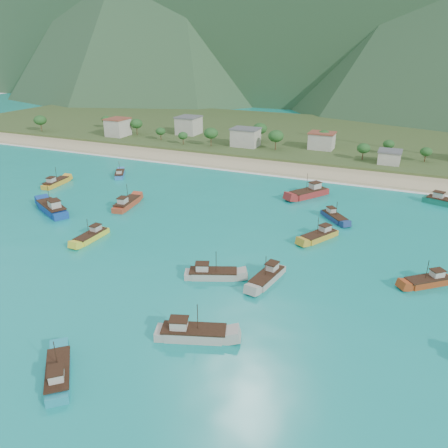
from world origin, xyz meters
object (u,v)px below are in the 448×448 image
at_px(boat_21, 120,174).
at_px(boat_10, 58,375).
at_px(boat_6, 52,209).
at_px(boat_14, 428,282).
at_px(boat_0, 127,204).
at_px(boat_5, 56,183).
at_px(boat_25, 212,275).
at_px(boat_12, 91,237).
at_px(boat_13, 309,193).
at_px(boat_7, 334,217).
at_px(boat_8, 319,236).
at_px(boat_26, 267,278).
at_px(boat_1, 446,202).
at_px(boat_24, 192,334).

bearing_deg(boat_21, boat_10, -89.81).
bearing_deg(boat_6, boat_14, -63.26).
xyz_separation_m(boat_0, boat_5, (-31.35, 7.18, -0.08)).
height_order(boat_6, boat_25, boat_6).
distance_m(boat_0, boat_12, 21.20).
bearing_deg(boat_10, boat_21, 80.31).
distance_m(boat_13, boat_14, 50.86).
bearing_deg(boat_7, boat_21, -50.07).
bearing_deg(boat_21, boat_6, -114.40).
xyz_separation_m(boat_8, boat_10, (-21.82, -57.49, -0.01)).
relative_size(boat_0, boat_10, 1.22).
height_order(boat_6, boat_14, boat_6).
height_order(boat_7, boat_10, boat_10).
distance_m(boat_5, boat_6, 24.56).
bearing_deg(boat_10, boat_8, 28.25).
height_order(boat_5, boat_10, boat_5).
relative_size(boat_21, boat_26, 0.87).
relative_size(boat_10, boat_12, 0.99).
bearing_deg(boat_1, boat_5, -58.04).
xyz_separation_m(boat_6, boat_25, (52.31, -14.26, -0.34)).
relative_size(boat_21, boat_25, 0.86).
distance_m(boat_10, boat_13, 86.44).
bearing_deg(boat_12, boat_14, -171.82).
bearing_deg(boat_5, boat_12, -43.15).
relative_size(boat_0, boat_12, 1.20).
height_order(boat_7, boat_12, boat_12).
xyz_separation_m(boat_12, boat_25, (32.14, -4.95, 0.07)).
distance_m(boat_7, boat_14, 33.11).
xyz_separation_m(boat_6, boat_8, (66.94, 11.09, -0.35)).
relative_size(boat_8, boat_25, 0.97).
bearing_deg(boat_8, boat_0, 28.29).
height_order(boat_10, boat_26, boat_26).
bearing_deg(boat_21, boat_12, -92.19).
bearing_deg(boat_24, boat_12, -140.28).
distance_m(boat_13, boat_25, 53.65).
xyz_separation_m(boat_0, boat_12, (5.00, -20.60, -0.18)).
bearing_deg(boat_7, boat_25, 26.13).
bearing_deg(boat_24, boat_26, 147.68).
bearing_deg(boat_13, boat_10, 114.67).
xyz_separation_m(boat_6, boat_13, (57.86, 39.10, -0.07)).
height_order(boat_24, boat_25, boat_24).
height_order(boat_0, boat_6, boat_6).
bearing_deg(boat_5, boat_6, -54.53).
xyz_separation_m(boat_12, boat_26, (41.95, -1.94, 0.06)).
bearing_deg(boat_13, boat_26, 127.97).
relative_size(boat_10, boat_26, 0.91).
distance_m(boat_0, boat_13, 50.96).
xyz_separation_m(boat_7, boat_13, (-9.96, 14.78, 0.39)).
distance_m(boat_14, boat_25, 39.42).
bearing_deg(boat_5, boat_10, -52.38).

